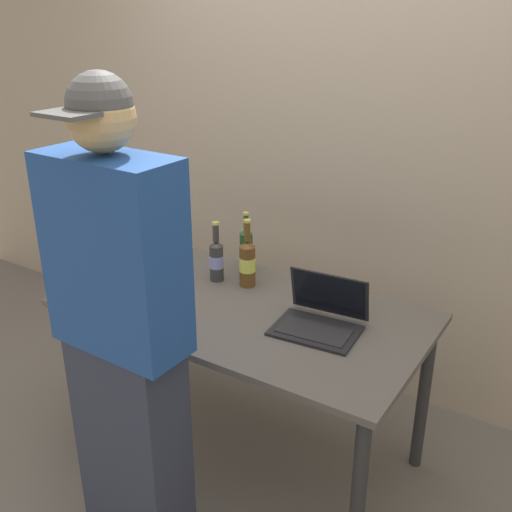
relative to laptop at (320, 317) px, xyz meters
The scene contains 8 objects.
ground_plane 0.89m from the laptop, behind, with size 8.00×8.00×0.00m, color slate.
desk 0.38m from the laptop, behind, with size 1.55×0.83×0.77m.
laptop is the anchor object (origin of this frame).
beer_bottle_dark 0.62m from the laptop, 151.79° to the left, with size 0.06×0.06×0.30m.
beer_bottle_green 0.49m from the laptop, 160.05° to the left, with size 0.07×0.07×0.32m.
beer_bottle_brown 0.62m from the laptop, 167.32° to the left, with size 0.07×0.07×0.29m.
person_figure 0.80m from the laptop, 117.06° to the right, with size 0.45×0.28×1.79m.
back_wall 1.05m from the laptop, 112.54° to the left, with size 6.00×0.10×2.60m, color tan.
Camera 1 is at (1.25, -1.85, 1.94)m, focal length 41.65 mm.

